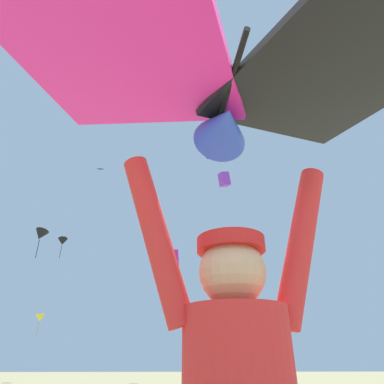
{
  "coord_description": "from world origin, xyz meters",
  "views": [
    {
      "loc": [
        -0.36,
        -1.01,
        1.22
      ],
      "look_at": [
        -0.16,
        2.63,
        3.1
      ],
      "focal_mm": 31.04,
      "sensor_mm": 36.0,
      "label": 1
    }
  ],
  "objects_px": {
    "distant_kite_black_high_right": "(41,235)",
    "distant_kite_magenta_low_right": "(170,265)",
    "distant_kite_black_overhead_distant": "(100,169)",
    "distant_kite_purple_far_center": "(224,179)",
    "distant_kite_black_high_left": "(62,242)",
    "distant_kite_yellow_low_left": "(40,318)",
    "held_stunt_kite": "(227,83)",
    "distant_kite_purple_mid_right": "(157,277)"
  },
  "relations": [
    {
      "from": "distant_kite_black_high_right",
      "to": "distant_kite_magenta_low_right",
      "type": "bearing_deg",
      "value": -35.91
    },
    {
      "from": "distant_kite_black_overhead_distant",
      "to": "distant_kite_purple_far_center",
      "type": "bearing_deg",
      "value": -41.83
    },
    {
      "from": "distant_kite_black_overhead_distant",
      "to": "distant_kite_black_high_left",
      "type": "xyz_separation_m",
      "value": [
        -2.53,
        0.09,
        -8.04
      ]
    },
    {
      "from": "distant_kite_yellow_low_left",
      "to": "distant_kite_black_overhead_distant",
      "type": "bearing_deg",
      "value": 19.4
    },
    {
      "from": "distant_kite_magenta_low_right",
      "to": "distant_kite_black_high_left",
      "type": "distance_m",
      "value": 18.06
    },
    {
      "from": "distant_kite_black_high_left",
      "to": "distant_kite_purple_far_center",
      "type": "bearing_deg",
      "value": -36.44
    },
    {
      "from": "held_stunt_kite",
      "to": "distant_kite_magenta_low_right",
      "type": "xyz_separation_m",
      "value": [
        -0.39,
        15.61,
        3.39
      ]
    },
    {
      "from": "distant_kite_yellow_low_left",
      "to": "distant_kite_black_high_left",
      "type": "distance_m",
      "value": 6.93
    },
    {
      "from": "held_stunt_kite",
      "to": "distant_kite_purple_far_center",
      "type": "xyz_separation_m",
      "value": [
        3.17,
        19.06,
        10.42
      ]
    },
    {
      "from": "distant_kite_magenta_low_right",
      "to": "distant_kite_black_overhead_distant",
      "type": "distance_m",
      "value": 20.83
    },
    {
      "from": "distant_kite_magenta_low_right",
      "to": "distant_kite_yellow_low_left",
      "type": "relative_size",
      "value": 0.87
    },
    {
      "from": "distant_kite_magenta_low_right",
      "to": "distant_kite_purple_mid_right",
      "type": "bearing_deg",
      "value": 95.97
    },
    {
      "from": "held_stunt_kite",
      "to": "distant_kite_yellow_low_left",
      "type": "xyz_separation_m",
      "value": [
        -10.98,
        28.23,
        2.23
      ]
    },
    {
      "from": "distant_kite_black_high_right",
      "to": "held_stunt_kite",
      "type": "bearing_deg",
      "value": -66.01
    },
    {
      "from": "held_stunt_kite",
      "to": "distant_kite_black_high_left",
      "type": "height_order",
      "value": "distant_kite_black_high_left"
    },
    {
      "from": "distant_kite_black_high_right",
      "to": "distant_kite_magenta_low_right",
      "type": "xyz_separation_m",
      "value": [
        9.68,
        -7.01,
        -3.94
      ]
    },
    {
      "from": "distant_kite_black_high_right",
      "to": "distant_kite_black_high_left",
      "type": "bearing_deg",
      "value": 95.46
    },
    {
      "from": "distant_kite_purple_mid_right",
      "to": "distant_kite_yellow_low_left",
      "type": "distance_m",
      "value": 9.92
    },
    {
      "from": "held_stunt_kite",
      "to": "distant_kite_purple_mid_right",
      "type": "xyz_separation_m",
      "value": [
        -1.65,
        27.64,
        5.54
      ]
    },
    {
      "from": "distant_kite_purple_mid_right",
      "to": "distant_kite_black_high_left",
      "type": "relative_size",
      "value": 0.45
    },
    {
      "from": "distant_kite_magenta_low_right",
      "to": "distant_kite_purple_far_center",
      "type": "bearing_deg",
      "value": 44.09
    },
    {
      "from": "held_stunt_kite",
      "to": "distant_kite_purple_mid_right",
      "type": "relative_size",
      "value": 2.36
    },
    {
      "from": "distant_kite_purple_mid_right",
      "to": "distant_kite_black_high_left",
      "type": "xyz_separation_m",
      "value": [
        -9.06,
        1.66,
        3.53
      ]
    },
    {
      "from": "distant_kite_purple_far_center",
      "to": "distant_kite_black_overhead_distant",
      "type": "distance_m",
      "value": 16.63
    },
    {
      "from": "distant_kite_purple_mid_right",
      "to": "distant_kite_magenta_low_right",
      "type": "relative_size",
      "value": 0.6
    },
    {
      "from": "held_stunt_kite",
      "to": "distant_kite_black_high_right",
      "type": "height_order",
      "value": "distant_kite_black_high_right"
    },
    {
      "from": "held_stunt_kite",
      "to": "distant_kite_magenta_low_right",
      "type": "height_order",
      "value": "distant_kite_magenta_low_right"
    },
    {
      "from": "distant_kite_black_high_left",
      "to": "distant_kite_black_high_right",
      "type": "bearing_deg",
      "value": -84.54
    },
    {
      "from": "distant_kite_yellow_low_left",
      "to": "distant_kite_black_overhead_distant",
      "type": "distance_m",
      "value": 15.17
    },
    {
      "from": "distant_kite_magenta_low_right",
      "to": "distant_kite_black_overhead_distant",
      "type": "relative_size",
      "value": 1.79
    },
    {
      "from": "distant_kite_purple_far_center",
      "to": "distant_kite_black_overhead_distant",
      "type": "xyz_separation_m",
      "value": [
        -11.34,
        10.15,
        6.68
      ]
    },
    {
      "from": "distant_kite_black_overhead_distant",
      "to": "distant_kite_black_high_left",
      "type": "relative_size",
      "value": 0.42
    },
    {
      "from": "distant_kite_black_high_right",
      "to": "distant_kite_purple_far_center",
      "type": "height_order",
      "value": "distant_kite_purple_far_center"
    },
    {
      "from": "distant_kite_purple_mid_right",
      "to": "distant_kite_magenta_low_right",
      "type": "distance_m",
      "value": 12.28
    },
    {
      "from": "distant_kite_magenta_low_right",
      "to": "distant_kite_yellow_low_left",
      "type": "height_order",
      "value": "distant_kite_magenta_low_right"
    },
    {
      "from": "held_stunt_kite",
      "to": "distant_kite_magenta_low_right",
      "type": "relative_size",
      "value": 1.41
    },
    {
      "from": "distant_kite_purple_mid_right",
      "to": "distant_kite_black_overhead_distant",
      "type": "xyz_separation_m",
      "value": [
        -6.53,
        1.57,
        11.56
      ]
    },
    {
      "from": "distant_kite_magenta_low_right",
      "to": "distant_kite_purple_far_center",
      "type": "relative_size",
      "value": 1.3
    },
    {
      "from": "distant_kite_black_high_right",
      "to": "distant_kite_black_high_left",
      "type": "relative_size",
      "value": 1.11
    },
    {
      "from": "distant_kite_purple_far_center",
      "to": "distant_kite_yellow_low_left",
      "type": "distance_m",
      "value": 18.75
    },
    {
      "from": "distant_kite_purple_mid_right",
      "to": "distant_kite_yellow_low_left",
      "type": "xyz_separation_m",
      "value": [
        -9.34,
        0.58,
        -3.31
      ]
    },
    {
      "from": "distant_kite_purple_mid_right",
      "to": "distant_kite_purple_far_center",
      "type": "relative_size",
      "value": 0.78
    }
  ]
}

